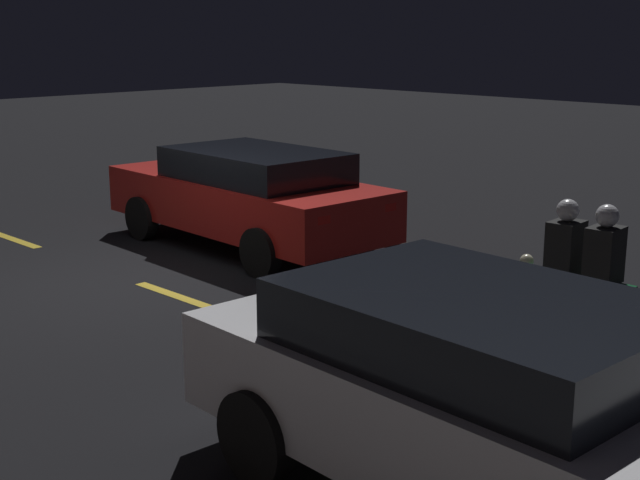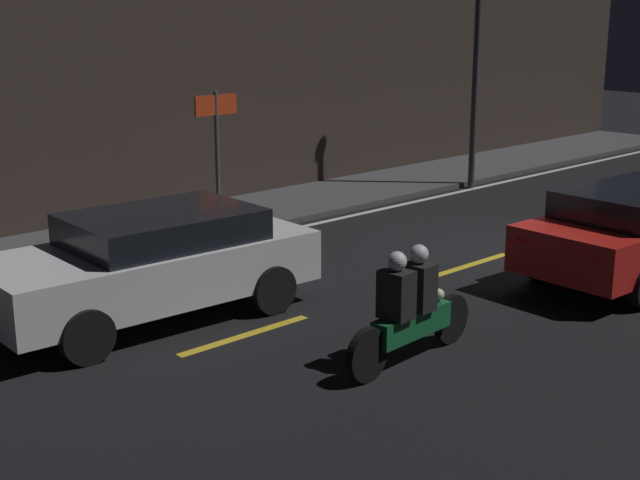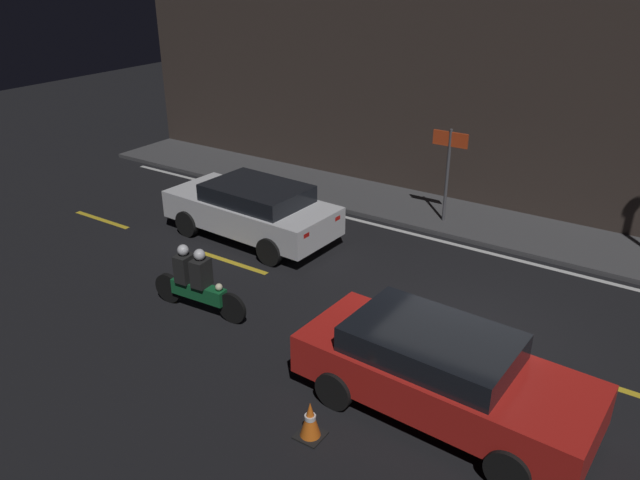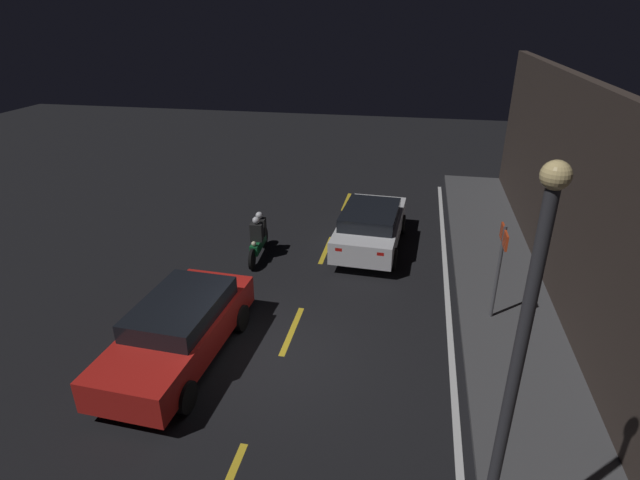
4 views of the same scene
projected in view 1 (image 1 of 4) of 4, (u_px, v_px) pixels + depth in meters
name	position (u px, v px, depth m)	size (l,w,h in m)	color
ground_plane	(140.00, 283.00, 10.70)	(56.00, 56.00, 0.00)	black
lane_dash_b	(542.00, 423.00, 6.93)	(2.00, 0.14, 0.01)	gold
lane_dash_c	(190.00, 301.00, 10.02)	(2.00, 0.14, 0.01)	gold
lane_dash_d	(5.00, 236.00, 13.10)	(2.00, 0.14, 0.01)	gold
sedan_white	(497.00, 397.00, 5.51)	(4.40, 2.12, 1.41)	silver
taxi_red	(248.00, 194.00, 12.29)	(4.52, 2.04, 1.39)	red
motorcycle	(579.00, 275.00, 8.69)	(2.19, 0.40, 1.38)	black
traffic_cone_near	(392.00, 224.00, 12.55)	(0.40, 0.40, 0.61)	black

